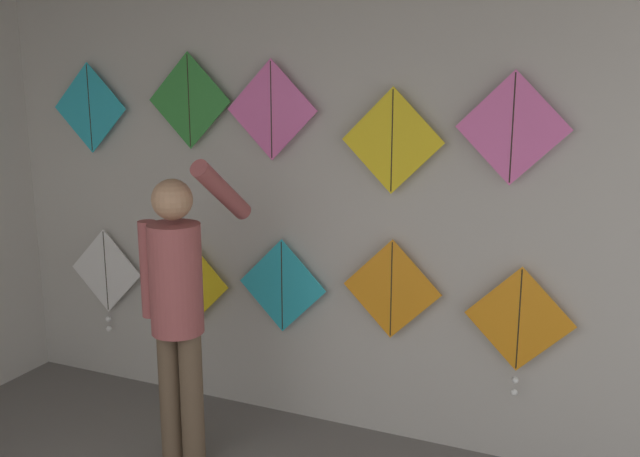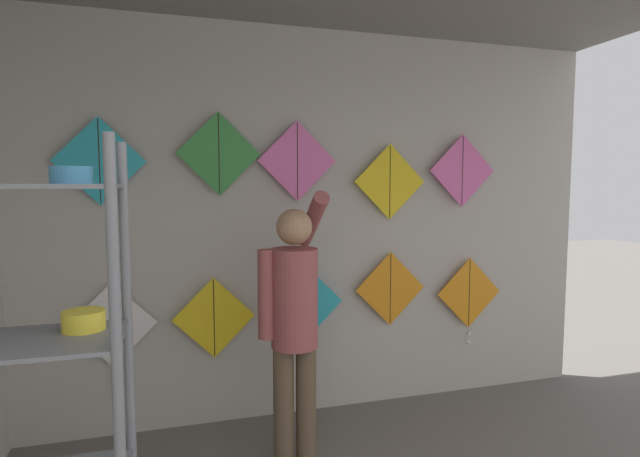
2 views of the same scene
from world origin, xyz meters
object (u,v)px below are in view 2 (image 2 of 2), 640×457
(kite_2, at_px, (305,303))
(kite_3, at_px, (390,289))
(kite_1, at_px, (214,318))
(kite_5, at_px, (99,161))
(kite_6, at_px, (219,154))
(kite_4, at_px, (469,296))
(kite_7, at_px, (297,161))
(kite_8, at_px, (390,182))
(kite_0, at_px, (112,329))
(kite_9, at_px, (462,171))
(shopkeeper, at_px, (294,316))

(kite_2, bearing_deg, kite_3, 0.00)
(kite_1, distance_m, kite_5, 1.27)
(kite_2, distance_m, kite_6, 1.22)
(kite_6, bearing_deg, kite_4, -0.02)
(kite_2, distance_m, kite_7, 1.02)
(kite_4, distance_m, kite_7, 1.76)
(kite_3, xyz_separation_m, kite_8, (-0.01, 0.00, 0.81))
(kite_0, bearing_deg, kite_1, 0.06)
(kite_1, relative_size, kite_8, 1.00)
(kite_7, height_order, kite_9, kite_7)
(kite_1, height_order, kite_2, kite_2)
(shopkeeper, xyz_separation_m, kite_0, (-1.06, 0.69, -0.18))
(kite_9, bearing_deg, shopkeeper, -155.42)
(kite_0, bearing_deg, kite_6, 0.05)
(shopkeeper, height_order, kite_0, shopkeeper)
(kite_0, bearing_deg, kite_3, 0.02)
(shopkeeper, height_order, kite_3, shopkeeper)
(kite_0, bearing_deg, kite_2, 0.03)
(kite_1, distance_m, kite_8, 1.61)
(kite_8, bearing_deg, kite_6, 180.00)
(kite_0, height_order, kite_3, kite_3)
(kite_5, height_order, kite_7, kite_7)
(kite_9, bearing_deg, kite_5, 180.00)
(shopkeeper, xyz_separation_m, kite_2, (0.25, 0.69, -0.10))
(kite_0, height_order, kite_9, kite_9)
(kite_7, relative_size, kite_8, 1.00)
(kite_3, height_order, kite_6, kite_6)
(kite_3, distance_m, kite_6, 1.61)
(kite_6, height_order, kite_7, kite_6)
(kite_8, bearing_deg, kite_3, 0.00)
(kite_2, bearing_deg, kite_1, 180.00)
(kite_4, relative_size, kite_7, 1.24)
(shopkeeper, relative_size, kite_6, 2.94)
(kite_9, bearing_deg, kite_1, 180.00)
(kite_4, distance_m, kite_9, 1.00)
(kite_4, relative_size, kite_6, 1.24)
(kite_5, distance_m, kite_9, 2.61)
(kite_0, xyz_separation_m, kite_6, (0.71, 0.00, 1.15))
(kite_8, bearing_deg, kite_9, 0.00)
(kite_5, relative_size, kite_7, 1.00)
(kite_0, relative_size, kite_2, 1.24)
(shopkeeper, relative_size, kite_8, 2.94)
(kite_8, relative_size, kite_9, 1.00)
(kite_4, xyz_separation_m, kite_6, (-1.96, 0.00, 1.10))
(kite_4, relative_size, kite_8, 1.24)
(shopkeeper, xyz_separation_m, kite_7, (0.19, 0.69, 0.92))
(kite_8, bearing_deg, kite_0, -179.98)
(kite_8, distance_m, kite_9, 0.62)
(kite_7, bearing_deg, shopkeeper, -105.52)
(kite_8, height_order, kite_9, kite_9)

